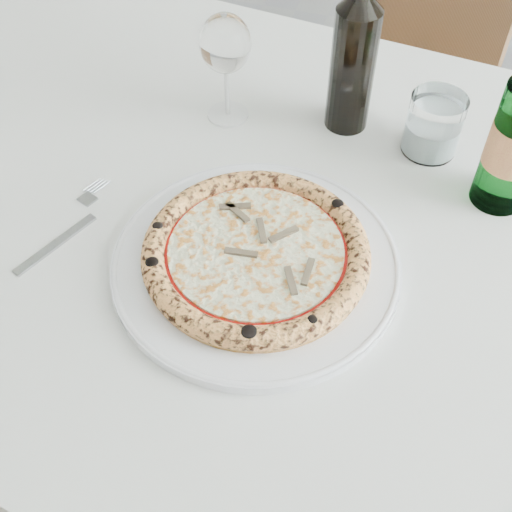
# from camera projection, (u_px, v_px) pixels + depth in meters

# --- Properties ---
(floor) EXTENTS (5.00, 6.00, 0.02)m
(floor) POSITION_uv_depth(u_px,v_px,m) (333.00, 388.00, 1.54)
(floor) COLOR slate
(floor) RESTS_ON ground
(dining_table) EXTENTS (1.68, 1.12, 0.76)m
(dining_table) POSITION_uv_depth(u_px,v_px,m) (277.00, 251.00, 0.91)
(dining_table) COLOR brown
(dining_table) RESTS_ON floor
(chair_far) EXTENTS (0.50, 0.50, 0.93)m
(chair_far) POSITION_uv_depth(u_px,v_px,m) (405.00, 50.00, 1.51)
(chair_far) COLOR brown
(chair_far) RESTS_ON floor
(plate) EXTENTS (0.35, 0.35, 0.02)m
(plate) POSITION_uv_depth(u_px,v_px,m) (256.00, 262.00, 0.78)
(plate) COLOR white
(plate) RESTS_ON dining_table
(pizza) EXTENTS (0.27, 0.27, 0.03)m
(pizza) POSITION_uv_depth(u_px,v_px,m) (256.00, 253.00, 0.77)
(pizza) COLOR #BA7941
(pizza) RESTS_ON plate
(fork) EXTENTS (0.06, 0.18, 0.00)m
(fork) POSITION_uv_depth(u_px,v_px,m) (67.00, 228.00, 0.83)
(fork) COLOR #92949B
(fork) RESTS_ON dining_table
(wine_glass) EXTENTS (0.07, 0.07, 0.17)m
(wine_glass) POSITION_uv_depth(u_px,v_px,m) (225.00, 46.00, 0.89)
(wine_glass) COLOR white
(wine_glass) RESTS_ON dining_table
(tumbler) EXTENTS (0.08, 0.08, 0.09)m
(tumbler) POSITION_uv_depth(u_px,v_px,m) (433.00, 128.00, 0.90)
(tumbler) COLOR white
(tumbler) RESTS_ON dining_table
(wine_bottle) EXTENTS (0.06, 0.06, 0.26)m
(wine_bottle) POSITION_uv_depth(u_px,v_px,m) (354.00, 58.00, 0.89)
(wine_bottle) COLOR black
(wine_bottle) RESTS_ON dining_table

